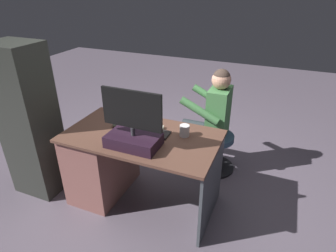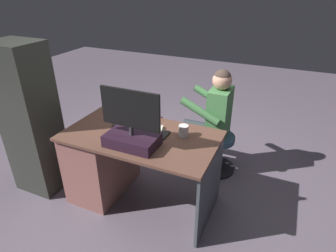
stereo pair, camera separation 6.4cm
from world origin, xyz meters
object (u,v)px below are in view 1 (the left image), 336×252
object	(u,v)px
desk	(111,159)
office_chair_teddy	(148,135)
computer_mouse	(116,124)
cup	(185,131)
visitor_chair	(215,148)
teddy_bear	(147,110)
tv_remote	(121,130)
monitor	(133,132)
keyboard	(146,131)
person	(210,113)

from	to	relation	value
desk	office_chair_teddy	world-z (taller)	desk
computer_mouse	cup	xyz separation A→B (m)	(-0.63, -0.07, 0.03)
visitor_chair	desk	bearing A→B (deg)	43.15
desk	teddy_bear	world-z (taller)	teddy_bear
desk	tv_remote	size ratio (longest dim) A/B	8.88
monitor	keyboard	size ratio (longest dim) A/B	1.19
computer_mouse	office_chair_teddy	distance (m)	0.88
computer_mouse	tv_remote	size ratio (longest dim) A/B	0.64
keyboard	teddy_bear	bearing A→B (deg)	-64.02
visitor_chair	teddy_bear	bearing A→B (deg)	-0.99
tv_remote	visitor_chair	distance (m)	1.15
monitor	computer_mouse	distance (m)	0.41
cup	teddy_bear	bearing A→B (deg)	-44.11
office_chair_teddy	teddy_bear	world-z (taller)	teddy_bear
keyboard	monitor	bearing A→B (deg)	91.87
monitor	teddy_bear	distance (m)	1.08
desk	person	xyz separation A→B (m)	(-0.74, -0.78, 0.28)
desk	keyboard	xyz separation A→B (m)	(-0.36, -0.06, 0.35)
computer_mouse	teddy_bear	distance (m)	0.76
tv_remote	visitor_chair	xyz separation A→B (m)	(-0.68, -0.79, -0.48)
office_chair_teddy	teddy_bear	distance (m)	0.32
computer_mouse	person	size ratio (longest dim) A/B	0.08
desk	tv_remote	distance (m)	0.38
teddy_bear	visitor_chair	xyz separation A→B (m)	(-0.83, 0.01, -0.31)
desk	tv_remote	bearing A→B (deg)	177.65
tv_remote	office_chair_teddy	size ratio (longest dim) A/B	0.31
office_chair_teddy	visitor_chair	distance (m)	0.83
computer_mouse	person	xyz separation A→B (m)	(-0.68, -0.72, -0.08)
teddy_bear	visitor_chair	world-z (taller)	teddy_bear
monitor	computer_mouse	bearing A→B (deg)	-37.32
cup	office_chair_teddy	size ratio (longest dim) A/B	0.21
monitor	cup	xyz separation A→B (m)	(-0.32, -0.31, -0.08)
keyboard	visitor_chair	distance (m)	0.99
computer_mouse	office_chair_teddy	world-z (taller)	computer_mouse
desk	person	distance (m)	1.11
office_chair_teddy	visitor_chair	size ratio (longest dim) A/B	1.08
desk	monitor	world-z (taller)	monitor
monitor	keyboard	world-z (taller)	monitor
keyboard	office_chair_teddy	distance (m)	0.94
keyboard	tv_remote	xyz separation A→B (m)	(0.21, 0.07, -0.00)
monitor	computer_mouse	size ratio (longest dim) A/B	5.20
teddy_bear	person	bearing A→B (deg)	178.91
cup	monitor	bearing A→B (deg)	43.81
monitor	teddy_bear	world-z (taller)	monitor
keyboard	tv_remote	distance (m)	0.22
keyboard	cup	distance (m)	0.34
monitor	teddy_bear	xyz separation A→B (m)	(0.37, -0.97, -0.29)
computer_mouse	tv_remote	distance (m)	0.11
office_chair_teddy	person	bearing A→B (deg)	179.83
monitor	person	world-z (taller)	monitor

